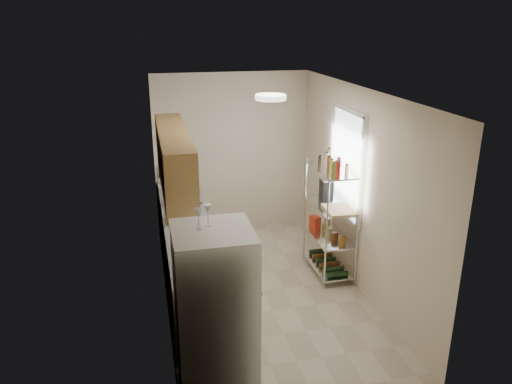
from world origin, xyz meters
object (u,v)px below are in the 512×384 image
frying_pan_large (176,205)px  cutting_board (339,210)px  rice_cooker (180,214)px  refrigerator (215,316)px  espresso_machine (326,188)px

frying_pan_large → cutting_board: size_ratio=0.53×
rice_cooker → cutting_board: (2.03, -0.36, 0.02)m
refrigerator → espresso_machine: size_ratio=6.45×
refrigerator → cutting_board: (1.90, 1.79, 0.18)m
frying_pan_large → cutting_board: cutting_board is taller
refrigerator → espresso_machine: bearing=50.7°
cutting_board → espresso_machine: size_ratio=1.78×
frying_pan_large → espresso_machine: (2.08, -0.35, 0.22)m
rice_cooker → espresso_machine: bearing=5.9°
espresso_machine → frying_pan_large: bearing=174.7°
refrigerator → espresso_machine: (1.93, 2.36, 0.30)m
espresso_machine → cutting_board: bearing=-88.5°
rice_cooker → espresso_machine: size_ratio=1.03×
frying_pan_large → refrigerator: bearing=-77.7°
rice_cooker → cutting_board: bearing=-10.0°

